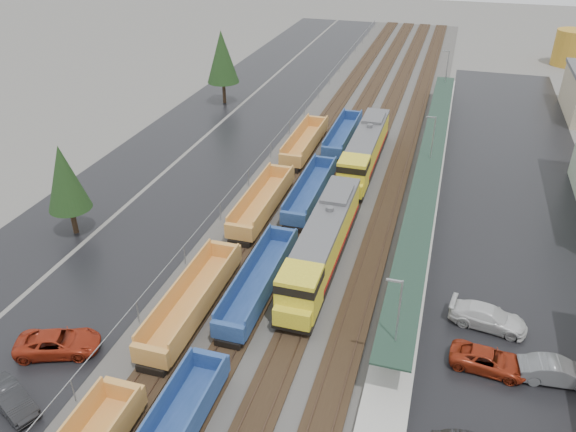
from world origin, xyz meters
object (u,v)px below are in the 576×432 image
locomotive_trail (365,151)px  parked_car_west_c (58,343)px  storage_tank (572,48)px  parked_car_east_e (557,372)px  parked_car_east_b (489,360)px  well_string_yellow (193,301)px  parked_car_east_c (488,317)px  well_string_blue (259,281)px  parked_car_west_b (11,399)px  locomotive_lead (322,245)px

locomotive_trail → parked_car_west_c: locomotive_trail is taller
storage_tank → parked_car_east_e: storage_tank is taller
parked_car_east_b → parked_car_east_e: bearing=-82.8°
well_string_yellow → parked_car_east_e: 26.03m
well_string_yellow → parked_car_east_c: size_ratio=14.07×
locomotive_trail → well_string_blue: 26.04m
parked_car_west_c → parked_car_east_c: size_ratio=1.02×
well_string_blue → storage_tank: storage_tank is taller
well_string_blue → parked_car_west_c: (-11.37, -10.54, -0.34)m
parked_car_east_c → parked_car_east_b: bearing=-171.6°
parked_car_east_b → storage_tank: bearing=-4.2°
well_string_blue → parked_car_west_c: well_string_blue is taller
parked_car_east_c → storage_tank: bearing=-2.3°
well_string_yellow → parked_car_west_b: size_ratio=17.25×
locomotive_lead → parked_car_east_e: 19.83m
locomotive_lead → well_string_yellow: 11.83m
locomotive_trail → parked_car_east_e: 34.29m
locomotive_trail → storage_tank: 64.49m
parked_car_west_c → parked_car_east_c: parked_car_east_c is taller
parked_car_west_b → well_string_blue: bearing=-11.1°
locomotive_trail → parked_car_east_e: size_ratio=4.03×
parked_car_east_b → locomotive_trail: bearing=31.0°
well_string_yellow → storage_tank: storage_tank is taller
locomotive_trail → parked_car_west_b: locomotive_trail is taller
well_string_yellow → parked_car_west_c: well_string_yellow is taller
well_string_yellow → parked_car_east_e: well_string_yellow is taller
locomotive_lead → parked_car_west_b: 25.41m
well_string_blue → parked_car_west_b: size_ratio=17.29×
well_string_yellow → parked_car_east_b: size_ratio=15.40×
parked_car_east_b → parked_car_east_c: size_ratio=0.91×
parked_car_east_e → parked_car_west_c: bearing=95.8°
locomotive_lead → parked_car_west_c: 21.70m
locomotive_trail → parked_car_east_e: locomotive_trail is taller
parked_car_east_b → well_string_yellow: bearing=97.0°
parked_car_east_c → parked_car_west_b: bearing=128.4°
locomotive_lead → parked_car_east_e: locomotive_lead is taller
locomotive_lead → locomotive_trail: (0.00, 21.00, 0.00)m
locomotive_trail → parked_car_east_b: size_ratio=3.87×
storage_tank → parked_car_east_b: storage_tank is taller
well_string_blue → parked_car_east_e: 22.29m
well_string_blue → parked_car_east_c: 17.75m
locomotive_trail → well_string_yellow: locomotive_trail is taller
locomotive_trail → parked_car_east_c: bearing=-60.9°
locomotive_trail → parked_car_east_c: (13.72, -24.67, -1.60)m
well_string_blue → parked_car_west_b: (-11.09, -15.67, -0.38)m
parked_car_east_e → locomotive_lead: bearing=59.5°
parked_car_east_e → well_string_blue: bearing=75.0°
well_string_yellow → locomotive_trail: bearing=74.9°
well_string_yellow → parked_car_east_e: (26.02, 0.50, -0.38)m
locomotive_trail → parked_car_east_c: locomotive_trail is taller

